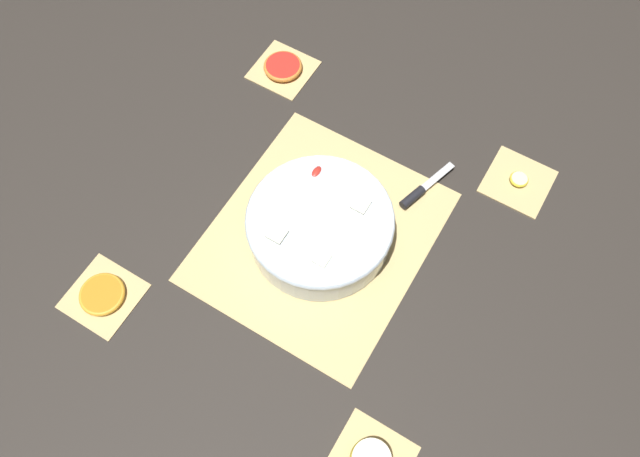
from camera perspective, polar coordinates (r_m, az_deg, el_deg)
The scene contains 10 objects.
ground_plane at distance 1.18m, azimuth 0.00°, elevation -0.75°, with size 6.00×6.00×0.00m, color #2D2823.
bamboo_mat_center at distance 1.18m, azimuth 0.00°, elevation -0.68°, with size 0.44×0.38×0.01m.
coaster_mat_near_left at distance 1.40m, azimuth -3.39°, elevation 14.33°, with size 0.12×0.12×0.01m.
coaster_mat_near_right at distance 1.20m, azimuth -19.19°, elevation -5.83°, with size 0.12×0.12×0.01m.
coaster_mat_far_left at distance 1.29m, azimuth 17.65°, elevation 4.15°, with size 0.12×0.12×0.01m.
fruit_salad_bowl at distance 1.14m, azimuth 0.00°, elevation 0.29°, with size 0.27×0.27×0.08m.
paring_knife at distance 1.22m, azimuth 8.69°, elevation 3.04°, with size 0.14×0.06×0.02m.
orange_slice_whole at distance 1.19m, azimuth -19.31°, elevation -5.70°, with size 0.08×0.08×0.01m.
banana_coin_single at distance 1.29m, azimuth 17.74°, elevation 4.31°, with size 0.04×0.04×0.01m.
grapefruit_slice at distance 1.39m, azimuth -3.41°, elevation 14.56°, with size 0.08×0.08×0.01m.
Camera 1 is at (0.43, 0.26, 1.06)m, focal length 35.00 mm.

